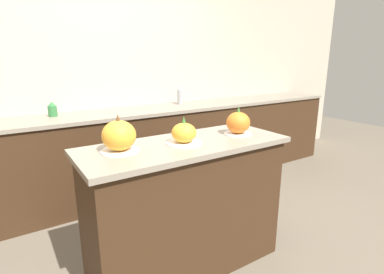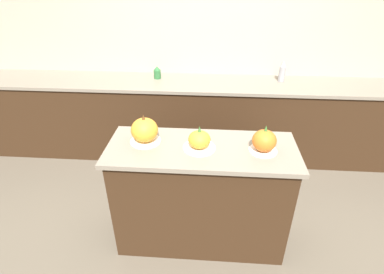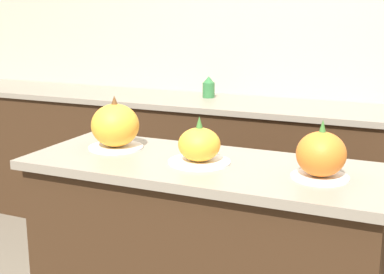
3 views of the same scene
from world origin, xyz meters
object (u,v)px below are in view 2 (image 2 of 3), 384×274
(pumpkin_cake_center, at_px, (199,140))
(bottle_tall, at_px, (282,71))
(pumpkin_cake_right, at_px, (264,141))
(bottle_short, at_px, (157,73))
(pumpkin_cake_left, at_px, (145,131))

(pumpkin_cake_center, distance_m, bottle_tall, 1.69)
(pumpkin_cake_right, bearing_deg, pumpkin_cake_center, 179.29)
(pumpkin_cake_right, xyz_separation_m, bottle_tall, (0.39, 1.47, 0.03))
(pumpkin_cake_right, xyz_separation_m, bottle_short, (-1.01, 1.47, -0.01))
(bottle_short, bearing_deg, pumpkin_cake_right, -55.32)
(pumpkin_cake_center, bearing_deg, pumpkin_cake_left, 171.24)
(bottle_tall, xyz_separation_m, bottle_short, (-1.41, -0.00, -0.05))
(pumpkin_cake_center, relative_size, bottle_tall, 0.99)
(pumpkin_cake_center, bearing_deg, bottle_short, 110.95)
(pumpkin_cake_center, distance_m, pumpkin_cake_right, 0.46)
(pumpkin_cake_center, xyz_separation_m, pumpkin_cake_right, (0.46, -0.01, 0.02))
(pumpkin_cake_right, bearing_deg, pumpkin_cake_left, 175.46)
(pumpkin_cake_right, distance_m, bottle_tall, 1.52)
(pumpkin_cake_left, height_order, bottle_tall, bottle_tall)
(pumpkin_cake_center, relative_size, pumpkin_cake_right, 1.15)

